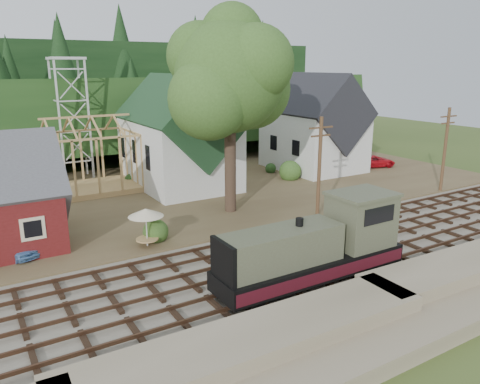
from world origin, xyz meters
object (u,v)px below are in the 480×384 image
locomotive (318,247)px  car_blue (16,246)px  car_red (374,161)px  patio_set (146,214)px

locomotive → car_blue: locomotive is taller
car_red → patio_set: bearing=122.1°
car_blue → patio_set: (7.44, -2.62, 1.55)m
locomotive → patio_set: locomotive is taller
car_blue → car_red: size_ratio=0.73×
locomotive → patio_set: (-6.45, 9.23, 0.43)m
car_blue → patio_set: 8.04m
car_blue → car_red: (38.50, 7.04, 0.07)m
patio_set → locomotive: bearing=-55.0°
car_red → locomotive: bearing=142.4°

